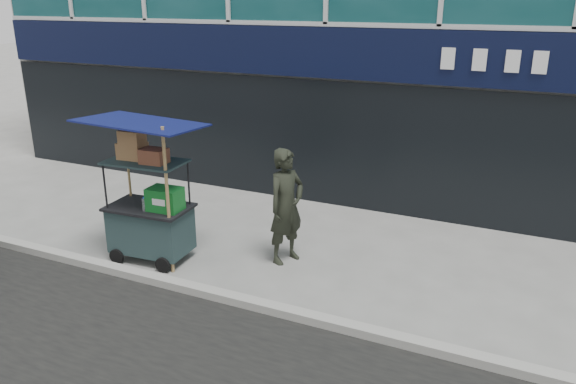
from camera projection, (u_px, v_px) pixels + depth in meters
The scene contains 4 objects.
ground at pixel (218, 290), 7.80m from camera, with size 80.00×80.00×0.00m, color slate.
curb at pixel (210, 293), 7.61m from camera, with size 80.00×0.18×0.12m, color #989790.
vendor_cart at pixel (150, 211), 8.50m from camera, with size 1.74×1.29×2.24m.
vendor_man at pixel (286, 206), 8.41m from camera, with size 0.65×0.43×1.78m, color black.
Camera 1 is at (3.80, -5.85, 3.86)m, focal length 35.00 mm.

